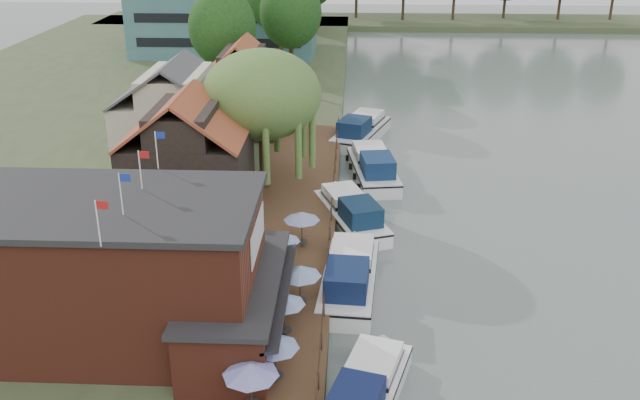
{
  "coord_description": "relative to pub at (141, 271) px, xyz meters",
  "views": [
    {
      "loc": [
        -4.02,
        -30.68,
        21.02
      ],
      "look_at": [
        -6.0,
        12.0,
        3.0
      ],
      "focal_mm": 40.0,
      "sensor_mm": 36.0,
      "label": 1
    }
  ],
  "objects": [
    {
      "name": "ground",
      "position": [
        14.0,
        1.0,
        -4.65
      ],
      "size": [
        260.0,
        260.0,
        0.0
      ],
      "primitive_type": "plane",
      "color": "slate",
      "rests_on": "ground"
    },
    {
      "name": "land_bank",
      "position": [
        -16.0,
        36.0,
        -4.15
      ],
      "size": [
        50.0,
        140.0,
        1.0
      ],
      "primitive_type": "cube",
      "color": "#384728",
      "rests_on": "ground"
    },
    {
      "name": "quay_deck",
      "position": [
        6.0,
        11.0,
        -3.6
      ],
      "size": [
        6.0,
        50.0,
        0.1
      ],
      "primitive_type": "cube",
      "color": "#47301E",
      "rests_on": "land_bank"
    },
    {
      "name": "quay_rail",
      "position": [
        8.7,
        11.5,
        -3.15
      ],
      "size": [
        0.2,
        49.0,
        1.0
      ],
      "primitive_type": null,
      "color": "black",
      "rests_on": "land_bank"
    },
    {
      "name": "pub",
      "position": [
        0.0,
        0.0,
        0.0
      ],
      "size": [
        20.0,
        11.0,
        7.3
      ],
      "primitive_type": null,
      "color": "maroon",
      "rests_on": "land_bank"
    },
    {
      "name": "hotel_block",
      "position": [
        -8.0,
        71.0,
        2.5
      ],
      "size": [
        25.4,
        12.4,
        12.3
      ],
      "primitive_type": null,
      "color": "#38666B",
      "rests_on": "land_bank"
    },
    {
      "name": "cottage_a",
      "position": [
        -1.0,
        15.0,
        0.6
      ],
      "size": [
        8.6,
        7.6,
        8.5
      ],
      "primitive_type": null,
      "color": "black",
      "rests_on": "land_bank"
    },
    {
      "name": "cottage_b",
      "position": [
        -4.0,
        25.0,
        0.6
      ],
      "size": [
        9.6,
        8.6,
        8.5
      ],
      "primitive_type": null,
      "color": "beige",
      "rests_on": "land_bank"
    },
    {
      "name": "cottage_c",
      "position": [
        0.0,
        34.0,
        0.6
      ],
      "size": [
        7.6,
        7.6,
        8.5
      ],
      "primitive_type": null,
      "color": "black",
      "rests_on": "land_bank"
    },
    {
      "name": "willow",
      "position": [
        3.5,
        20.0,
        1.56
      ],
      "size": [
        8.6,
        8.6,
        10.43
      ],
      "primitive_type": null,
      "color": "#476B2D",
      "rests_on": "land_bank"
    },
    {
      "name": "umbrella_0",
      "position": [
        5.99,
        -5.55,
        -2.36
      ],
      "size": [
        2.4,
        2.4,
        2.38
      ],
      "primitive_type": null,
      "color": "#1C1C9C",
      "rests_on": "quay_deck"
    },
    {
      "name": "umbrella_1",
      "position": [
        6.79,
        -3.55,
        -2.36
      ],
      "size": [
        2.19,
        2.19,
        2.38
      ],
      "primitive_type": null,
      "color": "navy",
      "rests_on": "quay_deck"
    },
    {
      "name": "umbrella_2",
      "position": [
        6.86,
        0.08,
        -2.36
      ],
      "size": [
        2.09,
        2.09,
        2.38
      ],
      "primitive_type": null,
      "color": "#1A448F",
      "rests_on": "quay_deck"
    },
    {
      "name": "umbrella_3",
      "position": [
        7.42,
        2.95,
        -2.36
      ],
      "size": [
        2.27,
        2.27,
        2.38
      ],
      "primitive_type": null,
      "color": "#1A4791",
      "rests_on": "quay_deck"
    },
    {
      "name": "umbrella_4",
      "position": [
        6.17,
        6.99,
        -2.36
      ],
      "size": [
        1.97,
        1.97,
        2.38
      ],
      "primitive_type": null,
      "color": "#1C399B",
      "rests_on": "quay_deck"
    },
    {
      "name": "umbrella_5",
      "position": [
        7.02,
        9.97,
        -2.36
      ],
      "size": [
        2.25,
        2.25,
        2.38
      ],
      "primitive_type": null,
      "color": "navy",
      "rests_on": "quay_deck"
    },
    {
      "name": "cruiser_0",
      "position": [
        10.81,
        -3.76,
        -3.54
      ],
      "size": [
        5.4,
        9.69,
        2.21
      ],
      "primitive_type": null,
      "rotation": [
        0.0,
        0.0,
        -0.28
      ],
      "color": "white",
      "rests_on": "ground"
    },
    {
      "name": "cruiser_1",
      "position": [
        10.01,
        6.59,
        -3.38
      ],
      "size": [
        4.13,
        10.63,
        2.54
      ],
      "primitive_type": null,
      "rotation": [
        0.0,
        0.0,
        -0.07
      ],
      "color": "white",
      "rests_on": "ground"
    },
    {
      "name": "cruiser_2",
      "position": [
        10.03,
        15.69,
        -3.43
      ],
      "size": [
        6.44,
        10.54,
        2.44
      ],
      "primitive_type": null,
      "rotation": [
        0.0,
        0.0,
        0.34
      ],
      "color": "white",
      "rests_on": "ground"
    },
    {
      "name": "cruiser_3",
      "position": [
        11.77,
        24.85,
        -3.34
      ],
      "size": [
        4.93,
        11.04,
        2.61
      ],
      "primitive_type": null,
      "rotation": [
        0.0,
        0.0,
        0.14
      ],
      "color": "white",
      "rests_on": "ground"
    },
    {
      "name": "cruiser_4",
      "position": [
        10.87,
        34.88,
        -3.33
      ],
      "size": [
        6.74,
        11.29,
        2.64
      ],
      "primitive_type": null,
      "rotation": [
        0.0,
        0.0,
        -0.33
      ],
      "color": "silver",
      "rests_on": "ground"
    },
    {
      "name": "bank_tree_0",
      "position": [
        -3.13,
        42.02,
        2.44
      ],
      "size": [
        6.78,
        6.78,
        12.18
      ],
      "primitive_type": null,
      "color": "#143811",
      "rests_on": "land_bank"
    },
    {
      "name": "bank_tree_1",
      "position": [
        3.13,
        49.06,
        2.7
      ],
      "size": [
        6.76,
        6.76,
        12.69
      ],
      "primitive_type": null,
      "color": "#143811",
      "rests_on": "land_bank"
    },
    {
      "name": "bank_tree_2",
      "position": [
        0.89,
        60.43,
        3.58
      ],
      "size": [
        8.53,
        8.53,
        14.46
      ],
      "primitive_type": null,
      "color": "#143811",
      "rests_on": "land_bank"
    },
    {
      "name": "bank_tree_3",
      "position": [
        1.19,
        80.3,
        2.07
      ],
      "size": [
        7.61,
        7.61,
        11.45
      ],
      "primitive_type": null,
      "color": "#143811",
      "rests_on": "land_bank"
    }
  ]
}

